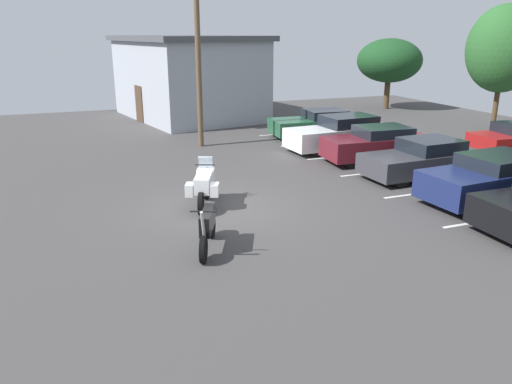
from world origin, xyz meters
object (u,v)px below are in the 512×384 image
object	(u,v)px
motorcycle_touring	(204,185)
car_charcoal	(424,159)
motorcycle_second	(207,227)
car_green	(318,124)
car_navy	(491,179)
utility_pole	(198,41)
car_white	(342,134)
car_maroon	(378,144)

from	to	relation	value
motorcycle_touring	car_charcoal	distance (m)	8.30
car_charcoal	motorcycle_second	bearing A→B (deg)	-69.61
car_green	motorcycle_second	bearing A→B (deg)	-38.32
car_green	car_charcoal	world-z (taller)	car_charcoal
motorcycle_second	car_navy	distance (m)	9.16
car_green	car_navy	xyz separation A→B (m)	(11.03, 0.18, 0.08)
car_navy	utility_pole	xyz separation A→B (m)	(-11.01, -6.26, 3.93)
motorcycle_second	car_charcoal	xyz separation A→B (m)	(-3.37, 9.08, 0.09)
car_white	car_charcoal	bearing A→B (deg)	5.60
motorcycle_touring	car_navy	bearing A→B (deg)	71.25
motorcycle_touring	car_navy	distance (m)	8.84
car_green	utility_pole	distance (m)	7.28
motorcycle_second	car_white	size ratio (longest dim) A/B	0.40
utility_pole	car_navy	bearing A→B (deg)	29.62
car_navy	utility_pole	distance (m)	13.26
motorcycle_second	car_charcoal	bearing A→B (deg)	110.39
car_maroon	car_white	bearing A→B (deg)	-173.98
car_white	car_charcoal	xyz separation A→B (m)	(4.98, 0.49, -0.06)
car_white	car_navy	distance (m)	8.06
car_charcoal	car_navy	distance (m)	3.06
car_maroon	car_navy	xyz separation A→B (m)	(5.60, 0.30, 0.02)
car_white	car_maroon	world-z (taller)	car_white
motorcycle_touring	car_charcoal	xyz separation A→B (m)	(-0.22, 8.29, 0.00)
car_charcoal	car_navy	world-z (taller)	car_navy
car_navy	motorcycle_touring	bearing A→B (deg)	-108.75
motorcycle_touring	car_white	world-z (taller)	car_white
car_green	utility_pole	xyz separation A→B (m)	(0.02, -6.08, 4.00)
motorcycle_touring	car_maroon	size ratio (longest dim) A/B	0.45
car_green	car_white	xyz separation A→B (m)	(3.00, -0.38, 0.07)
car_white	utility_pole	distance (m)	7.54
car_white	car_navy	size ratio (longest dim) A/B	1.11
motorcycle_touring	car_green	xyz separation A→B (m)	(-8.19, 8.19, -0.00)
motorcycle_second	utility_pole	world-z (taller)	utility_pole
car_navy	motorcycle_second	bearing A→B (deg)	-88.02
car_maroon	motorcycle_touring	bearing A→B (deg)	-71.14
motorcycle_second	car_maroon	distance (m)	10.64
car_navy	car_green	bearing A→B (deg)	-179.08
car_white	car_charcoal	world-z (taller)	car_white
car_green	utility_pole	world-z (taller)	utility_pole
motorcycle_touring	car_green	distance (m)	11.58
car_green	car_charcoal	size ratio (longest dim) A/B	1.03
car_maroon	car_navy	world-z (taller)	car_navy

